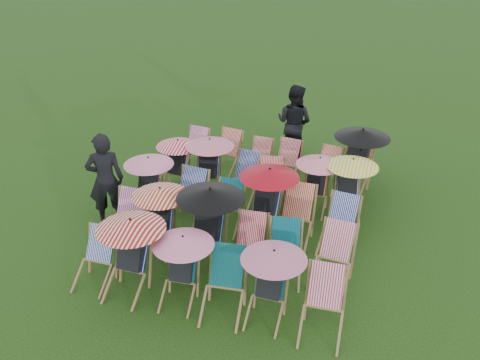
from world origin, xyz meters
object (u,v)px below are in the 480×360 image
(deckchair_5, at_px, (323,307))
(person_rear, at_px, (294,122))
(deckchair_0, at_px, (95,260))
(person_left, at_px, (106,180))
(deckchair_29, at_px, (356,159))

(deckchair_5, height_order, person_rear, person_rear)
(deckchair_5, relative_size, person_rear, 0.52)
(deckchair_0, bearing_deg, person_left, 112.32)
(deckchair_0, distance_m, person_rear, 6.21)
(deckchair_5, relative_size, deckchair_29, 0.69)
(deckchair_0, xyz_separation_m, deckchair_29, (3.83, 4.59, 0.30))
(deckchair_0, bearing_deg, deckchair_29, 50.16)
(person_left, bearing_deg, person_rear, -154.19)
(deckchair_29, distance_m, person_rear, 2.07)
(person_rear, bearing_deg, person_left, 70.70)
(deckchair_0, bearing_deg, deckchair_5, -0.88)
(deckchair_0, relative_size, person_rear, 0.47)
(deckchair_0, distance_m, deckchair_5, 3.89)
(deckchair_0, height_order, person_left, person_left)
(deckchair_29, bearing_deg, person_left, -135.99)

